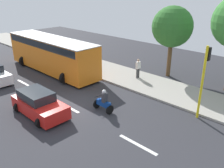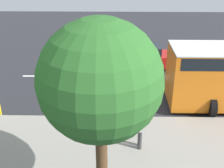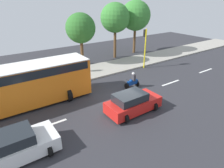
{
  "view_description": "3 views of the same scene",
  "coord_description": "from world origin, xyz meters",
  "px_view_note": "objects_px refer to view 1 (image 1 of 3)",
  "views": [
    {
      "loc": [
        -8.24,
        -12.15,
        7.51
      ],
      "look_at": [
        2.42,
        -1.83,
        1.47
      ],
      "focal_mm": 38.46,
      "sensor_mm": 36.0,
      "label": 1
    },
    {
      "loc": [
        17.07,
        -1.1,
        7.7
      ],
      "look_at": [
        2.88,
        -1.37,
        0.87
      ],
      "focal_mm": 46.75,
      "sensor_mm": 36.0,
      "label": 2
    },
    {
      "loc": [
        -10.95,
        8.6,
        7.68
      ],
      "look_at": [
        1.35,
        0.04,
        0.94
      ],
      "focal_mm": 31.19,
      "sensor_mm": 36.0,
      "label": 3
    }
  ],
  "objects_px": {
    "city_bus": "(51,52)",
    "traffic_light_corner": "(204,72)",
    "pedestrian_near_signal": "(138,68)",
    "street_tree_center": "(172,27)",
    "motorcycle": "(104,102)",
    "car_red": "(39,104)"
  },
  "relations": [
    {
      "from": "motorcycle",
      "to": "street_tree_center",
      "type": "distance_m",
      "value": 9.48
    },
    {
      "from": "pedestrian_near_signal",
      "to": "traffic_light_corner",
      "type": "distance_m",
      "value": 7.43
    },
    {
      "from": "motorcycle",
      "to": "pedestrian_near_signal",
      "type": "distance_m",
      "value": 6.4
    },
    {
      "from": "motorcycle",
      "to": "city_bus",
      "type": "bearing_deg",
      "value": 76.63
    },
    {
      "from": "street_tree_center",
      "to": "pedestrian_near_signal",
      "type": "bearing_deg",
      "value": 152.07
    },
    {
      "from": "car_red",
      "to": "traffic_light_corner",
      "type": "relative_size",
      "value": 0.91
    },
    {
      "from": "city_bus",
      "to": "motorcycle",
      "type": "distance_m",
      "value": 9.57
    },
    {
      "from": "city_bus",
      "to": "traffic_light_corner",
      "type": "distance_m",
      "value": 14.08
    },
    {
      "from": "city_bus",
      "to": "pedestrian_near_signal",
      "type": "distance_m",
      "value": 8.24
    },
    {
      "from": "street_tree_center",
      "to": "city_bus",
      "type": "bearing_deg",
      "value": 127.04
    },
    {
      "from": "car_red",
      "to": "traffic_light_corner",
      "type": "xyz_separation_m",
      "value": [
        6.65,
        -7.34,
        2.22
      ]
    },
    {
      "from": "car_red",
      "to": "motorcycle",
      "type": "distance_m",
      "value": 4.03
    },
    {
      "from": "city_bus",
      "to": "motorcycle",
      "type": "height_order",
      "value": "city_bus"
    },
    {
      "from": "motorcycle",
      "to": "pedestrian_near_signal",
      "type": "height_order",
      "value": "pedestrian_near_signal"
    },
    {
      "from": "pedestrian_near_signal",
      "to": "traffic_light_corner",
      "type": "bearing_deg",
      "value": -110.36
    },
    {
      "from": "traffic_light_corner",
      "to": "street_tree_center",
      "type": "bearing_deg",
      "value": 46.13
    },
    {
      "from": "city_bus",
      "to": "pedestrian_near_signal",
      "type": "relative_size",
      "value": 6.51
    },
    {
      "from": "street_tree_center",
      "to": "traffic_light_corner",
      "type": "bearing_deg",
      "value": -133.87
    },
    {
      "from": "traffic_light_corner",
      "to": "car_red",
      "type": "bearing_deg",
      "value": 132.17
    },
    {
      "from": "pedestrian_near_signal",
      "to": "street_tree_center",
      "type": "bearing_deg",
      "value": -27.93
    },
    {
      "from": "traffic_light_corner",
      "to": "street_tree_center",
      "type": "relative_size",
      "value": 0.74
    },
    {
      "from": "motorcycle",
      "to": "traffic_light_corner",
      "type": "bearing_deg",
      "value": -53.04
    }
  ]
}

